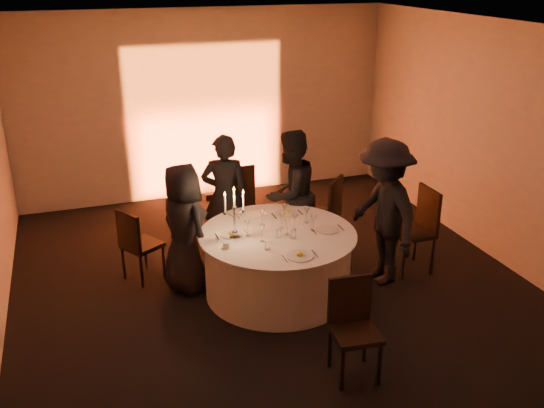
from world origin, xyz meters
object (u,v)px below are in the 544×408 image
object	(u,v)px
coffee_cup	(226,245)
guest_back_right	(290,194)
banquet_table	(278,263)
guest_left	(184,229)
chair_back_left	(236,195)
chair_back_right	(327,209)
guest_back_left	(225,196)
chair_left	(137,242)
chair_front	(353,321)
chair_right	(419,225)
guest_right	(384,212)
candelabra	(235,221)

from	to	relation	value
coffee_cup	guest_back_right	bearing A→B (deg)	43.79
banquet_table	guest_left	bearing A→B (deg)	155.39
chair_back_left	chair_back_right	xyz separation A→B (m)	(1.02, -0.81, -0.03)
banquet_table	guest_back_left	size ratio (longest dim) A/B	1.09
chair_left	chair_front	xyz separation A→B (m)	(1.67, -2.44, 0.02)
banquet_table	coffee_cup	bearing A→B (deg)	-164.89
guest_left	chair_right	bearing A→B (deg)	-123.51
chair_left	guest_back_left	bearing A→B (deg)	-104.76
guest_right	chair_right	bearing A→B (deg)	95.97
chair_back_left	guest_left	world-z (taller)	guest_left
chair_front	guest_right	world-z (taller)	guest_right
chair_left	chair_right	xyz separation A→B (m)	(3.35, -0.83, 0.09)
guest_back_left	chair_left	bearing A→B (deg)	30.93
chair_back_right	chair_front	size ratio (longest dim) A/B	1.06
guest_left	guest_back_right	xyz separation A→B (m)	(1.49, 0.48, 0.07)
guest_left	guest_right	bearing A→B (deg)	-128.02
guest_right	guest_left	bearing A→B (deg)	-107.52
chair_front	chair_right	bearing A→B (deg)	49.29
chair_right	guest_left	xyz separation A→B (m)	(-2.84, 0.44, 0.17)
chair_left	banquet_table	bearing A→B (deg)	-150.88
chair_left	guest_right	xyz separation A→B (m)	(2.79, -0.93, 0.37)
chair_front	guest_back_left	bearing A→B (deg)	105.16
chair_back_left	chair_back_right	world-z (taller)	chair_back_left
chair_right	chair_front	size ratio (longest dim) A/B	1.12
banquet_table	chair_back_right	world-z (taller)	chair_back_right
chair_left	guest_left	xyz separation A→B (m)	(0.51, -0.39, 0.26)
candelabra	chair_back_left	bearing A→B (deg)	73.82
guest_left	guest_back_left	bearing A→B (deg)	-66.81
chair_left	coffee_cup	distance (m)	1.35
chair_front	coffee_cup	bearing A→B (deg)	125.55
chair_back_right	guest_back_left	world-z (taller)	guest_back_left
guest_left	guest_back_left	world-z (taller)	guest_back_left
chair_back_left	chair_front	distance (m)	3.33
chair_left	chair_right	distance (m)	3.45
guest_right	candelabra	world-z (taller)	guest_right
chair_right	guest_right	bearing A→B (deg)	-79.71
guest_back_right	coffee_cup	world-z (taller)	guest_back_right
chair_back_left	candelabra	size ratio (longest dim) A/B	1.73
guest_right	coffee_cup	size ratio (longest dim) A/B	16.17
chair_right	guest_back_right	world-z (taller)	guest_back_right
guest_back_left	candelabra	distance (m)	1.20
banquet_table	guest_left	distance (m)	1.15
guest_right	candelabra	bearing A→B (deg)	-97.94
banquet_table	chair_left	world-z (taller)	chair_left
banquet_table	chair_right	bearing A→B (deg)	0.19
chair_back_left	banquet_table	bearing A→B (deg)	90.27
chair_back_right	coffee_cup	xyz separation A→B (m)	(-1.66, -1.08, 0.22)
chair_front	guest_back_left	size ratio (longest dim) A/B	0.58
chair_back_left	candelabra	bearing A→B (deg)	73.95
candelabra	banquet_table	bearing A→B (deg)	-3.07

